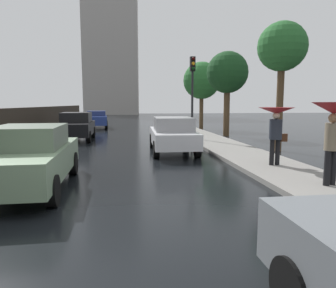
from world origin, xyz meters
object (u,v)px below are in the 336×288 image
at_px(car_white_far_lane, 173,134).
at_px(traffic_light, 193,82).
at_px(car_green_behind_camera, 30,157).
at_px(street_tree_near, 227,73).
at_px(pedestrian_with_umbrella_near, 333,120).
at_px(car_black_mid_road, 76,126).
at_px(car_blue_near_kerb, 97,119).
at_px(pedestrian_with_umbrella_far, 276,120).
at_px(street_tree_far, 202,81).
at_px(street_tree_mid, 282,49).

relative_size(car_white_far_lane, traffic_light, 1.00).
distance_m(car_green_behind_camera, street_tree_near, 14.72).
bearing_deg(pedestrian_with_umbrella_near, car_black_mid_road, 110.94).
bearing_deg(traffic_light, street_tree_near, 42.94).
bearing_deg(traffic_light, car_black_mid_road, 166.32).
bearing_deg(car_black_mid_road, street_tree_near, -173.78).
xyz_separation_m(car_white_far_lane, pedestrian_with_umbrella_near, (2.70, -6.34, 0.90)).
height_order(car_blue_near_kerb, street_tree_near, street_tree_near).
relative_size(pedestrian_with_umbrella_near, pedestrian_with_umbrella_far, 1.08).
relative_size(street_tree_near, street_tree_far, 0.99).
bearing_deg(car_green_behind_camera, car_white_far_lane, -130.30).
xyz_separation_m(car_black_mid_road, pedestrian_with_umbrella_far, (7.22, -9.19, 0.75)).
relative_size(pedestrian_with_umbrella_near, street_tree_near, 0.37).
height_order(car_green_behind_camera, street_tree_near, street_tree_near).
bearing_deg(street_tree_mid, car_blue_near_kerb, 122.01).
distance_m(car_black_mid_road, car_white_far_lane, 7.07).
xyz_separation_m(car_blue_near_kerb, pedestrian_with_umbrella_near, (6.92, -20.08, 0.89)).
bearing_deg(street_tree_near, car_black_mid_road, -173.44).
relative_size(pedestrian_with_umbrella_far, street_tree_far, 0.33).
xyz_separation_m(car_black_mid_road, street_tree_near, (9.05, 1.04, 3.09)).
relative_size(car_green_behind_camera, pedestrian_with_umbrella_near, 2.32).
distance_m(pedestrian_with_umbrella_near, pedestrian_with_umbrella_far, 2.47).
distance_m(pedestrian_with_umbrella_near, street_tree_near, 13.00).
height_order(car_green_behind_camera, street_tree_far, street_tree_far).
height_order(car_black_mid_road, pedestrian_with_umbrella_near, pedestrian_with_umbrella_near).
xyz_separation_m(car_black_mid_road, car_green_behind_camera, (0.43, -10.49, -0.02)).
distance_m(car_green_behind_camera, pedestrian_with_umbrella_far, 6.96).
height_order(car_white_far_lane, traffic_light, traffic_light).
height_order(pedestrian_with_umbrella_near, traffic_light, traffic_light).
bearing_deg(car_blue_near_kerb, car_green_behind_camera, 86.48).
xyz_separation_m(car_black_mid_road, pedestrian_with_umbrella_near, (7.35, -11.66, 0.88)).
relative_size(street_tree_near, street_tree_mid, 0.97).
bearing_deg(car_black_mid_road, car_blue_near_kerb, -93.24).
bearing_deg(car_green_behind_camera, street_tree_near, -127.84).
height_order(car_blue_near_kerb, car_green_behind_camera, car_green_behind_camera).
bearing_deg(street_tree_far, pedestrian_with_umbrella_far, -95.59).
relative_size(car_green_behind_camera, street_tree_mid, 0.83).
bearing_deg(street_tree_mid, car_black_mid_road, 148.74).
height_order(pedestrian_with_umbrella_far, street_tree_mid, street_tree_mid).
height_order(car_blue_near_kerb, traffic_light, traffic_light).
bearing_deg(car_white_far_lane, pedestrian_with_umbrella_far, -54.17).
bearing_deg(street_tree_near, street_tree_mid, -88.92).
height_order(car_white_far_lane, pedestrian_with_umbrella_far, pedestrian_with_umbrella_far).
bearing_deg(street_tree_mid, car_white_far_lane, 176.87).
xyz_separation_m(car_white_far_lane, traffic_light, (1.64, 3.79, 2.38)).
bearing_deg(pedestrian_with_umbrella_far, street_tree_near, 81.56).
distance_m(car_white_far_lane, street_tree_far, 12.79).
bearing_deg(street_tree_near, car_blue_near_kerb, 139.43).
distance_m(street_tree_near, street_tree_mid, 6.62).
relative_size(pedestrian_with_umbrella_far, street_tree_mid, 0.33).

